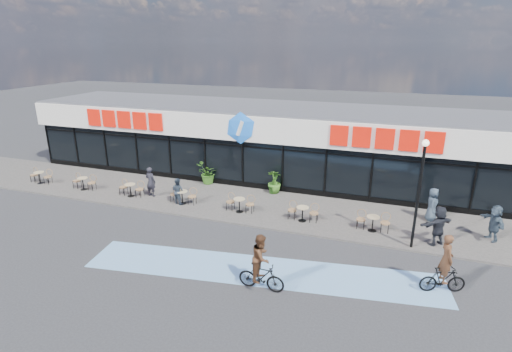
# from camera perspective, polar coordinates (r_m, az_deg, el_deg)

# --- Properties ---
(ground) EXTENTS (120.00, 120.00, 0.00)m
(ground) POSITION_cam_1_polar(r_m,az_deg,el_deg) (18.78, -9.62, -8.75)
(ground) COLOR #28282B
(ground) RESTS_ON ground
(sidewalk) EXTENTS (44.00, 5.00, 0.10)m
(sidewalk) POSITION_cam_1_polar(r_m,az_deg,el_deg) (22.41, -4.16, -3.69)
(sidewalk) COLOR #57514D
(sidewalk) RESTS_ON ground
(bike_lane) EXTENTS (14.17, 4.13, 0.01)m
(bike_lane) POSITION_cam_1_polar(r_m,az_deg,el_deg) (16.15, 0.66, -13.36)
(bike_lane) COLOR #6592C0
(bike_lane) RESTS_ON ground
(building) EXTENTS (30.60, 6.57, 4.75)m
(building) POSITION_cam_1_polar(r_m,az_deg,el_deg) (26.53, 0.36, 5.13)
(building) COLOR black
(building) RESTS_ON ground
(lamp_post) EXTENTS (0.28, 0.28, 4.78)m
(lamp_post) POSITION_cam_1_polar(r_m,az_deg,el_deg) (17.74, 22.35, -1.19)
(lamp_post) COLOR black
(lamp_post) RESTS_ON sidewalk
(bistro_set_0) EXTENTS (1.54, 0.62, 0.90)m
(bistro_set_0) POSITION_cam_1_polar(r_m,az_deg,el_deg) (28.41, -28.39, 0.01)
(bistro_set_0) COLOR tan
(bistro_set_0) RESTS_ON sidewalk
(bistro_set_1) EXTENTS (1.54, 0.62, 0.90)m
(bistro_set_1) POSITION_cam_1_polar(r_m,az_deg,el_deg) (26.09, -23.36, -0.77)
(bistro_set_1) COLOR tan
(bistro_set_1) RESTS_ON sidewalk
(bistro_set_2) EXTENTS (1.54, 0.62, 0.90)m
(bistro_set_2) POSITION_cam_1_polar(r_m,az_deg,el_deg) (24.01, -17.39, -1.68)
(bistro_set_2) COLOR tan
(bistro_set_2) RESTS_ON sidewalk
(bistro_set_3) EXTENTS (1.54, 0.62, 0.90)m
(bistro_set_3) POSITION_cam_1_polar(r_m,az_deg,el_deg) (22.25, -10.39, -2.73)
(bistro_set_3) COLOR tan
(bistro_set_3) RESTS_ON sidewalk
(bistro_set_4) EXTENTS (1.54, 0.62, 0.90)m
(bistro_set_4) POSITION_cam_1_polar(r_m,az_deg,el_deg) (20.88, -2.31, -3.89)
(bistro_set_4) COLOR tan
(bistro_set_4) RESTS_ON sidewalk
(bistro_set_5) EXTENTS (1.54, 0.62, 0.90)m
(bistro_set_5) POSITION_cam_1_polar(r_m,az_deg,el_deg) (19.98, 6.72, -5.08)
(bistro_set_5) COLOR tan
(bistro_set_5) RESTS_ON sidewalk
(bistro_set_6) EXTENTS (1.54, 0.62, 0.90)m
(bistro_set_6) POSITION_cam_1_polar(r_m,az_deg,el_deg) (19.63, 16.37, -6.22)
(bistro_set_6) COLOR tan
(bistro_set_6) RESTS_ON sidewalk
(potted_plant_left) EXTENTS (1.21, 1.36, 1.37)m
(potted_plant_left) POSITION_cam_1_polar(r_m,az_deg,el_deg) (24.93, -6.94, 0.38)
(potted_plant_left) COLOR #35681D
(potted_plant_left) RESTS_ON sidewalk
(potted_plant_mid) EXTENTS (0.87, 0.87, 1.37)m
(potted_plant_mid) POSITION_cam_1_polar(r_m,az_deg,el_deg) (23.32, 2.63, -0.81)
(potted_plant_mid) COLOR #36661D
(potted_plant_mid) RESTS_ON sidewalk
(potted_plant_right) EXTENTS (0.81, 0.82, 1.16)m
(potted_plant_right) POSITION_cam_1_polar(r_m,az_deg,el_deg) (23.29, 2.50, -1.12)
(potted_plant_right) COLOR #255117
(potted_plant_right) RESTS_ON sidewalk
(patron_left) EXTENTS (0.67, 0.47, 1.73)m
(patron_left) POSITION_cam_1_polar(r_m,az_deg,el_deg) (23.54, -14.81, -0.79)
(patron_left) COLOR black
(patron_left) RESTS_ON sidewalk
(patron_right) EXTENTS (0.83, 0.72, 1.46)m
(patron_right) POSITION_cam_1_polar(r_m,az_deg,el_deg) (22.16, -11.10, -2.10)
(patron_right) COLOR #293441
(patron_right) RESTS_ON sidewalk
(pedestrian_a) EXTENTS (1.07, 1.61, 1.66)m
(pedestrian_a) POSITION_cam_1_polar(r_m,az_deg,el_deg) (20.72, 30.90, -5.76)
(pedestrian_a) COLOR #344351
(pedestrian_a) RESTS_ON sidewalk
(pedestrian_b) EXTENTS (0.62, 0.88, 1.69)m
(pedestrian_b) POSITION_cam_1_polar(r_m,az_deg,el_deg) (21.54, 23.88, -3.73)
(pedestrian_b) COLOR #2D3946
(pedestrian_b) RESTS_ON sidewalk
(pedestrian_c) EXTENTS (1.63, 1.48, 1.80)m
(pedestrian_c) POSITION_cam_1_polar(r_m,az_deg,el_deg) (19.12, 24.61, -6.45)
(pedestrian_c) COLOR black
(pedestrian_c) RESTS_ON sidewalk
(cyclist_a) EXTENTS (1.75, 0.87, 2.21)m
(cyclist_a) POSITION_cam_1_polar(r_m,az_deg,el_deg) (14.60, 0.76, -12.82)
(cyclist_a) COLOR black
(cyclist_a) RESTS_ON ground
(cyclist_b) EXTENTS (1.70, 0.93, 2.28)m
(cyclist_b) POSITION_cam_1_polar(r_m,az_deg,el_deg) (15.99, 25.29, -12.17)
(cyclist_b) COLOR black
(cyclist_b) RESTS_ON ground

